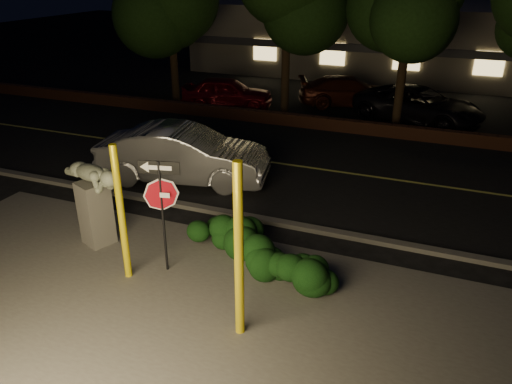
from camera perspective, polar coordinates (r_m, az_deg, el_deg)
ground at (r=19.44m, az=7.27°, el=5.99°), size 90.00×90.00×0.00m
patio at (r=10.25m, az=-9.16°, el=-12.56°), size 14.00×6.00×0.02m
road at (r=16.72m, az=4.62°, el=2.98°), size 80.00×8.00×0.01m
lane_marking at (r=16.71m, az=4.62°, el=3.03°), size 80.00×0.12×0.00m
curb at (r=13.17m, az=-0.70°, el=-2.92°), size 80.00×0.25×0.12m
brick_wall at (r=20.57m, az=8.25°, el=7.71°), size 40.00×0.35×0.50m
parking_lot at (r=26.03m, az=11.31°, el=10.52°), size 40.00×12.00×0.01m
building at (r=33.44m, az=14.38°, el=16.79°), size 22.00×10.20×4.00m
yellow_pole_left at (r=10.53m, az=-15.14°, el=-2.47°), size 0.15×0.15×3.01m
yellow_pole_right at (r=8.53m, az=-1.96°, el=-7.02°), size 0.17×0.17×3.36m
signpost at (r=10.44m, az=-10.80°, el=-0.33°), size 0.85×0.22×2.57m
sculpture at (r=12.11m, az=-18.07°, el=-0.23°), size 1.93×1.21×2.12m
hedge_center at (r=11.82m, az=-3.47°, el=-4.05°), size 2.06×1.49×0.97m
hedge_right at (r=10.64m, az=2.82°, el=-7.19°), size 1.77×1.11×1.09m
hedge_far_right at (r=10.37m, az=6.19°, el=-8.75°), size 1.57×1.30×0.94m
silver_sedan at (r=15.41m, az=-8.31°, el=4.26°), size 5.42×2.77×1.70m
parked_car_red at (r=23.59m, az=-3.31°, el=11.27°), size 4.46×2.59×1.43m
parked_car_darkred at (r=24.35m, az=10.57°, el=11.25°), size 5.07×3.54×1.36m
parked_car_dark at (r=22.34m, az=18.09°, el=9.41°), size 5.79×3.90×1.47m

